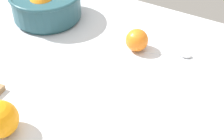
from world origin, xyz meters
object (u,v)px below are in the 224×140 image
at_px(loose_orange_1, 0,119).
at_px(loose_orange_0, 137,40).
at_px(spoon, 176,55).
at_px(fruit_bowl, 46,3).

bearing_deg(loose_orange_1, loose_orange_0, 74.63).
bearing_deg(spoon, fruit_bowl, -177.40).
bearing_deg(spoon, loose_orange_0, -165.37).
xyz_separation_m(loose_orange_0, loose_orange_1, (-0.12, -0.43, 0.01)).
bearing_deg(spoon, loose_orange_1, -116.77).
height_order(fruit_bowl, loose_orange_1, fruit_bowl).
bearing_deg(fruit_bowl, loose_orange_0, -1.53).
distance_m(loose_orange_0, loose_orange_1, 0.44).
xyz_separation_m(fruit_bowl, spoon, (0.45, 0.02, -0.05)).
bearing_deg(loose_orange_1, fruit_bowl, 116.79).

